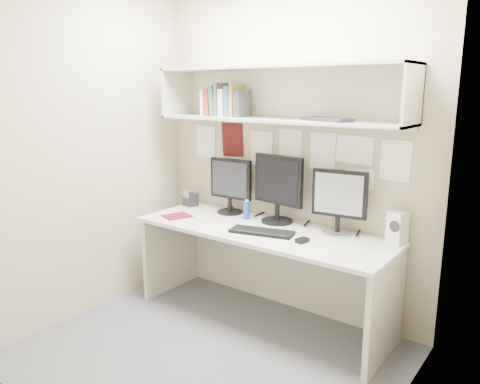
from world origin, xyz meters
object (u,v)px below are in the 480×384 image
Objects in this scene: maroon_notebook at (177,216)px; speaker at (397,228)px; monitor_left at (230,184)px; monitor_center at (278,187)px; keyboard at (262,232)px; desk_phone at (190,199)px; desk at (262,274)px; monitor_right at (339,200)px.

speaker is at bearing 32.91° from maroon_notebook.
monitor_left is 0.87× the size of monitor_center.
keyboard is 1.03m from desk_phone.
desk_phone is at bearing 168.09° from desk.
monitor_right is (0.98, -0.00, 0.00)m from monitor_left.
monitor_right is 2.24× the size of maroon_notebook.
monitor_center is 1.14× the size of keyboard.
monitor_center reaches higher than desk_phone.
monitor_left is at bearing 15.78° from desk_phone.
desk_phone is (-0.17, 0.34, 0.05)m from maroon_notebook.
monitor_center is 0.51m from monitor_right.
monitor_right is 0.60m from keyboard.
desk is 4.29× the size of monitor_right.
desk is at bearing -27.10° from monitor_left.
keyboard is at bearing 22.26° from maroon_notebook.
keyboard is at bearing -150.76° from monitor_right.
monitor_center is at bearing 14.07° from desk_phone.
desk_phone is (-0.92, 0.19, 0.42)m from desk.
speaker is 1.72m from maroon_notebook.
keyboard is at bearing -58.69° from desk.
monitor_center is at bearing 91.72° from desk.
monitor_center is 1.13× the size of monitor_right.
keyboard reaches higher than desk.
desk is 9.03× the size of speaker.
monitor_center reaches higher than keyboard.
monitor_left is (-0.48, 0.22, 0.61)m from desk.
monitor_left is at bearing -163.31° from speaker.
monitor_left reaches higher than maroon_notebook.
monitor_right is at bearing -159.59° from speaker.
desk is 0.39m from keyboard.
monitor_right is 1.33m from maroon_notebook.
monitor_center is at bearing 45.56° from maroon_notebook.
speaker is at bearing -0.79° from monitor_left.
monitor_center is (0.47, -0.00, 0.03)m from monitor_left.
monitor_left is at bearing 173.05° from monitor_right.
desk is 13.78× the size of desk_phone.
keyboard is at bearing -4.43° from desk_phone.
monitor_right is 0.44m from speaker.
desk is at bearing -80.90° from monitor_center.
monitor_right is at bearing 13.51° from desk_phone.
monitor_center is at bearing 173.07° from monitor_right.
monitor_left is 3.17× the size of desk_phone.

